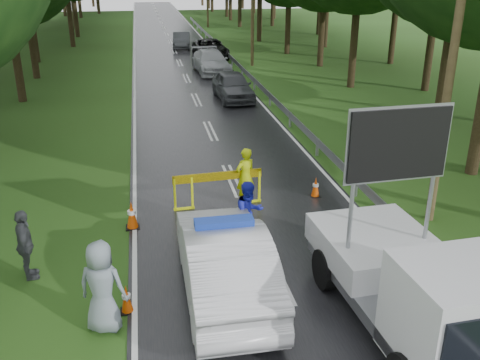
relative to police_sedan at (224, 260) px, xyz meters
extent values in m
plane|color=#254012|center=(1.32, 0.68, -0.86)|extent=(160.00, 160.00, 0.00)
cube|color=black|center=(1.32, 30.68, -0.85)|extent=(7.00, 140.00, 0.02)
cylinder|color=gray|center=(5.02, 0.68, -0.51)|extent=(0.12, 0.12, 0.70)
cube|color=gray|center=(5.02, 30.68, -0.31)|extent=(0.05, 60.00, 0.30)
cylinder|color=#42341E|center=(6.52, 2.68, 4.14)|extent=(0.24, 0.24, 10.00)
imported|color=silver|center=(0.00, 0.00, 0.00)|extent=(1.82, 5.21, 1.71)
cube|color=#1938A5|center=(0.00, 0.00, 0.94)|extent=(1.29, 0.36, 0.17)
cube|color=gray|center=(3.47, -1.48, -0.24)|extent=(2.53, 4.89, 0.28)
cube|color=silver|center=(3.41, -0.34, 0.22)|extent=(2.53, 2.85, 0.62)
cube|color=silver|center=(3.59, -3.52, 0.56)|extent=(2.37, 1.94, 1.93)
cube|color=black|center=(3.44, -0.80, 2.77)|extent=(2.16, 0.25, 1.48)
cylinder|color=black|center=(2.32, -0.18, -0.39)|extent=(0.37, 0.97, 0.95)
cylinder|color=black|center=(4.48, -0.06, -0.39)|extent=(0.37, 0.97, 0.95)
cube|color=#E1EF0D|center=(-0.81, 4.59, -0.33)|extent=(0.07, 0.07, 1.06)
cube|color=#E1EF0D|center=(-0.28, 4.62, -0.33)|extent=(0.07, 0.07, 1.06)
cube|color=#E1EF0D|center=(1.31, 4.73, -0.33)|extent=(0.07, 0.07, 1.06)
cube|color=#E1EF0D|center=(1.84, 4.77, -0.33)|extent=(0.07, 0.07, 1.06)
cube|color=#F2CC00|center=(0.52, 4.68, 0.15)|extent=(2.76, 0.24, 0.27)
imported|color=#B7D00B|center=(1.38, 4.71, 0.06)|extent=(0.79, 0.67, 1.84)
imported|color=#1A21AF|center=(0.99, 2.16, 0.03)|extent=(1.08, 1.00, 1.79)
imported|color=#3A3D40|center=(-4.49, 1.48, 0.02)|extent=(0.63, 1.10, 1.76)
imported|color=slate|center=(-2.60, -0.82, 0.14)|extent=(1.13, 0.92, 2.00)
imported|color=#3B3D42|center=(3.33, 18.45, -0.10)|extent=(1.99, 4.54, 1.52)
imported|color=#A0A3A8|center=(3.18, 26.49, -0.11)|extent=(2.46, 5.32, 1.51)
imported|color=black|center=(3.92, 32.49, -0.13)|extent=(2.52, 5.34, 1.47)
imported|color=#3A3D41|center=(2.12, 38.49, -0.18)|extent=(1.83, 4.26, 1.37)
cube|color=black|center=(-2.18, -0.32, -0.85)|extent=(0.31, 0.31, 0.03)
cone|color=#EF4F07|center=(-2.18, -0.32, -0.52)|extent=(0.26, 0.26, 0.64)
cube|color=black|center=(0.65, 0.68, -0.84)|extent=(0.39, 0.39, 0.03)
cone|color=#EF4F07|center=(0.65, 0.68, -0.44)|extent=(0.32, 0.32, 0.80)
cube|color=black|center=(1.12, 3.79, -0.85)|extent=(0.34, 0.34, 0.03)
cone|color=#EF4F07|center=(1.12, 3.79, -0.50)|extent=(0.28, 0.28, 0.69)
cube|color=black|center=(-2.08, 3.68, -0.84)|extent=(0.39, 0.39, 0.03)
cone|color=#EF4F07|center=(-2.08, 3.68, -0.44)|extent=(0.32, 0.32, 0.80)
cube|color=black|center=(3.72, 4.87, -0.85)|extent=(0.32, 0.32, 0.03)
cone|color=#EF4F07|center=(3.72, 4.87, -0.52)|extent=(0.26, 0.26, 0.65)
camera|label=1|loc=(-1.53, -10.25, 6.14)|focal=40.00mm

